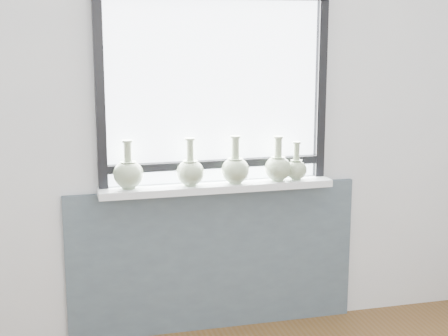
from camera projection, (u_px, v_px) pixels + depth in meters
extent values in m
cube|color=silver|center=(212.00, 110.00, 3.85)|extent=(3.60, 0.02, 2.60)
cube|color=#4D5C68|center=(214.00, 259.00, 4.00)|extent=(1.70, 0.03, 0.86)
cube|color=white|center=(217.00, 187.00, 3.84)|extent=(1.32, 0.18, 0.04)
cube|color=black|center=(100.00, 91.00, 3.62)|extent=(0.05, 0.06, 1.05)
cube|color=black|center=(320.00, 86.00, 3.93)|extent=(0.05, 0.06, 1.05)
cube|color=black|center=(215.00, 164.00, 3.86)|extent=(1.20, 0.05, 0.04)
cube|color=white|center=(213.00, 93.00, 3.80)|extent=(1.20, 0.01, 1.00)
cylinder|color=#97AC87|center=(129.00, 188.00, 3.72)|extent=(0.08, 0.08, 0.01)
ellipsoid|color=#97AC87|center=(128.00, 174.00, 3.70)|extent=(0.17, 0.17, 0.15)
cone|color=#97AC87|center=(128.00, 164.00, 3.69)|extent=(0.09, 0.09, 0.03)
cylinder|color=#97AC87|center=(128.00, 153.00, 3.68)|extent=(0.04, 0.04, 0.12)
cylinder|color=#97AC87|center=(127.00, 141.00, 3.66)|extent=(0.06, 0.06, 0.01)
cylinder|color=#97AC87|center=(190.00, 185.00, 3.78)|extent=(0.07, 0.07, 0.01)
ellipsoid|color=#97AC87|center=(190.00, 173.00, 3.77)|extent=(0.16, 0.16, 0.14)
cone|color=#97AC87|center=(190.00, 163.00, 3.76)|extent=(0.09, 0.09, 0.03)
cylinder|color=#97AC87|center=(190.00, 152.00, 3.75)|extent=(0.04, 0.04, 0.13)
cylinder|color=#97AC87|center=(190.00, 139.00, 3.73)|extent=(0.06, 0.06, 0.01)
cylinder|color=#97AC87|center=(235.00, 182.00, 3.84)|extent=(0.07, 0.07, 0.01)
ellipsoid|color=#97AC87|center=(235.00, 170.00, 3.82)|extent=(0.16, 0.16, 0.15)
cone|color=#97AC87|center=(235.00, 161.00, 3.81)|extent=(0.09, 0.09, 0.03)
cylinder|color=#97AC87|center=(235.00, 150.00, 3.80)|extent=(0.05, 0.05, 0.13)
cylinder|color=#97AC87|center=(235.00, 137.00, 3.78)|extent=(0.06, 0.06, 0.01)
cylinder|color=#97AC87|center=(278.00, 180.00, 3.90)|extent=(0.07, 0.07, 0.01)
ellipsoid|color=#97AC87|center=(278.00, 168.00, 3.88)|extent=(0.15, 0.15, 0.14)
cone|color=#97AC87|center=(278.00, 159.00, 3.87)|extent=(0.08, 0.08, 0.03)
cylinder|color=#97AC87|center=(278.00, 149.00, 3.86)|extent=(0.04, 0.04, 0.13)
cylinder|color=#97AC87|center=(278.00, 137.00, 3.85)|extent=(0.06, 0.06, 0.01)
cylinder|color=#97AC87|center=(296.00, 179.00, 3.92)|extent=(0.06, 0.06, 0.01)
ellipsoid|color=#97AC87|center=(296.00, 170.00, 3.91)|extent=(0.12, 0.12, 0.11)
cone|color=#97AC87|center=(296.00, 162.00, 3.90)|extent=(0.07, 0.07, 0.03)
cylinder|color=#97AC87|center=(297.00, 153.00, 3.89)|extent=(0.04, 0.04, 0.11)
cylinder|color=#97AC87|center=(297.00, 143.00, 3.88)|extent=(0.05, 0.05, 0.01)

